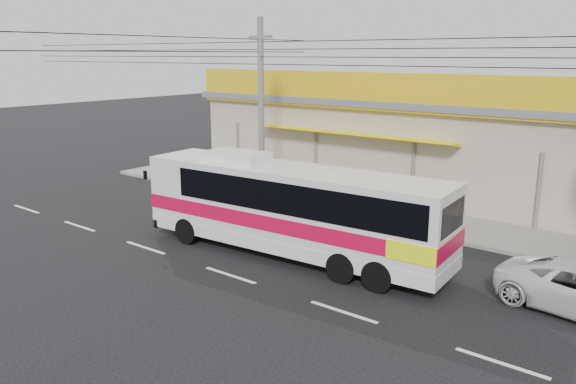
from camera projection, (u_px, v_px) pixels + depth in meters
name	position (u px, v px, depth m)	size (l,w,h in m)	color
ground	(282.00, 253.00, 18.71)	(120.00, 120.00, 0.00)	black
sidewalk	(372.00, 212.00, 23.29)	(30.00, 3.20, 0.15)	gray
lane_markings	(230.00, 275.00, 16.80)	(50.00, 0.12, 0.01)	silver
storefront_building	(431.00, 143.00, 27.00)	(22.60, 9.20, 5.70)	#AB9C89
coach_bus	(295.00, 205.00, 17.92)	(10.69, 2.90, 3.26)	silver
motorbike_red	(258.00, 182.00, 26.32)	(0.63, 1.81, 0.95)	maroon
motorbike_dark	(204.00, 172.00, 28.53)	(0.44, 1.56, 0.94)	black
utility_pole	(261.00, 52.00, 23.04)	(34.00, 14.00, 7.92)	#5F605D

